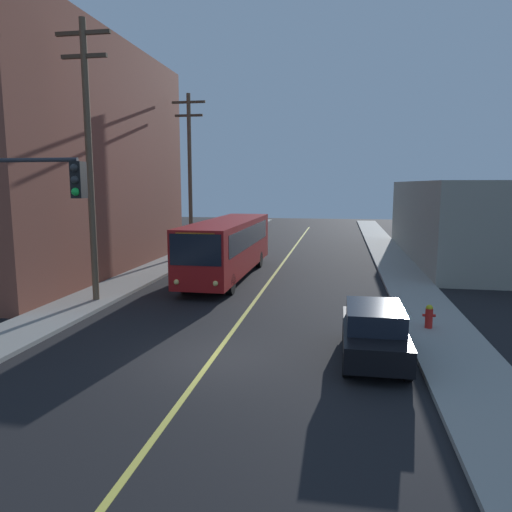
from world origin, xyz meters
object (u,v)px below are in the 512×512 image
at_px(utility_pole_near, 89,152).
at_px(utility_pole_mid, 190,168).
at_px(traffic_signal_left_corner, 17,215).
at_px(fire_hydrant, 429,316).
at_px(parked_car_black, 374,332).
at_px(city_bus, 228,245).

xyz_separation_m(utility_pole_near, utility_pole_mid, (-0.09, 14.12, -0.23)).
distance_m(traffic_signal_left_corner, fire_hydrant, 13.73).
height_order(parked_car_black, utility_pole_mid, utility_pole_mid).
distance_m(city_bus, traffic_signal_left_corner, 14.13).
height_order(city_bus, parked_car_black, city_bus).
relative_size(parked_car_black, utility_pole_mid, 0.39).
bearing_deg(fire_hydrant, utility_pole_near, 172.11).
xyz_separation_m(city_bus, utility_pole_mid, (-4.49, 7.37, 4.50)).
relative_size(parked_car_black, fire_hydrant, 5.24).
distance_m(parked_car_black, fire_hydrant, 3.72).
relative_size(city_bus, utility_pole_mid, 1.08).
height_order(parked_car_black, utility_pole_near, utility_pole_near).
xyz_separation_m(city_bus, parked_car_black, (7.20, -11.71, -0.98)).
height_order(city_bus, traffic_signal_left_corner, traffic_signal_left_corner).
height_order(utility_pole_near, traffic_signal_left_corner, utility_pole_near).
xyz_separation_m(parked_car_black, utility_pole_mid, (-11.69, 19.08, 5.48)).
bearing_deg(city_bus, utility_pole_mid, 121.38).
relative_size(utility_pole_near, traffic_signal_left_corner, 1.96).
bearing_deg(utility_pole_near, city_bus, 56.86).
bearing_deg(parked_car_black, fire_hydrant, 55.47).
relative_size(utility_pole_near, utility_pole_mid, 1.04).
relative_size(parked_car_black, traffic_signal_left_corner, 0.73).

